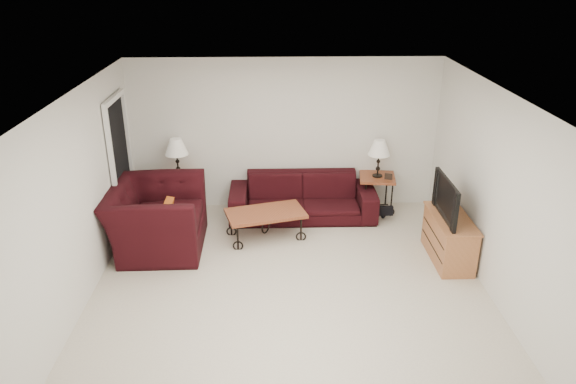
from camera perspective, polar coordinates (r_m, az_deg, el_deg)
The scene contains 20 objects.
ground at distance 7.12m, azimuth 0.17°, elevation -9.66°, with size 5.00×5.00×0.00m, color beige.
wall_back at distance 8.87m, azimuth -0.35°, elevation 6.08°, with size 5.00×0.02×2.50m, color silver.
wall_front at distance 4.35m, azimuth 1.28°, elevation -13.71°, with size 5.00×0.02×2.50m, color silver.
wall_left at distance 6.92m, azimuth -20.99°, elevation -0.62°, with size 0.02×5.00×2.50m, color silver.
wall_right at distance 7.06m, azimuth 20.91°, elevation -0.14°, with size 0.02×5.00×2.50m, color silver.
ceiling at distance 6.13m, azimuth 0.20°, elevation 10.36°, with size 5.00×5.00×0.00m, color white.
doorway at distance 8.45m, azimuth -17.20°, elevation 2.47°, with size 0.08×0.94×2.04m, color black.
sofa at distance 8.75m, azimuth 1.53°, elevation -0.52°, with size 2.35×0.92×0.69m, color black.
side_table_left at distance 9.04m, azimuth -11.29°, elevation -0.33°, with size 0.59×0.59×0.65m, color #9A4D27.
side_table_right at distance 9.08m, azimuth 9.28°, elevation -0.16°, with size 0.57×0.57×0.62m, color #9A4D27.
lamp_left at distance 8.81m, azimuth -11.62°, elevation 3.52°, with size 0.37×0.37×0.65m, color black, non-canonical shape.
lamp_right at distance 8.85m, azimuth 9.53°, elevation 3.52°, with size 0.35×0.35×0.62m, color black, non-canonical shape.
photo_frame_left at distance 8.79m, azimuth -12.59°, elevation 1.52°, with size 0.13×0.02×0.11m, color black.
photo_frame_right at distance 8.84m, azimuth 10.56°, elevation 1.61°, with size 0.12×0.02×0.10m, color black.
coffee_table at distance 8.13m, azimuth -2.37°, elevation -3.47°, with size 1.15×0.62×0.43m, color #9A4D27.
armchair at distance 7.98m, azimuth -13.68°, elevation -2.64°, with size 1.46×1.27×0.95m, color black.
throw_pillow at distance 7.88m, azimuth -12.71°, elevation -2.50°, with size 0.43×0.11×0.43m, color #BC4E18.
tv_stand at distance 7.84m, azimuth 16.61°, elevation -4.71°, with size 0.45×1.08×0.65m, color #B97144.
television at distance 7.58m, azimuth 16.98°, elevation -0.68°, with size 0.97×0.13×0.56m, color black.
backpack at distance 8.85m, azimuth 10.10°, elevation -1.35°, with size 0.37×0.28×0.48m, color black.
Camera 1 is at (-0.20, -5.98, 3.87)m, focal length 33.69 mm.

